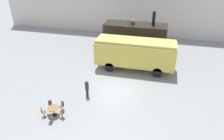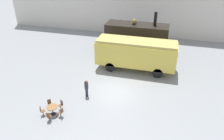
{
  "view_description": "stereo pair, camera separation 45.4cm",
  "coord_description": "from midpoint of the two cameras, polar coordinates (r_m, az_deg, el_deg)",
  "views": [
    {
      "loc": [
        3.78,
        -16.66,
        11.56
      ],
      "look_at": [
        -0.51,
        1.0,
        1.6
      ],
      "focal_mm": 35.0,
      "sensor_mm": 36.0,
      "label": 1
    },
    {
      "loc": [
        4.22,
        -16.55,
        11.56
      ],
      "look_at": [
        -0.51,
        1.0,
        1.6
      ],
      "focal_mm": 35.0,
      "sensor_mm": 36.0,
      "label": 2
    }
  ],
  "objects": [
    {
      "name": "passenger_coach_vintage",
      "position": [
        23.48,
        5.51,
        4.59
      ],
      "size": [
        8.45,
        2.6,
        3.39
      ],
      "color": "#E0C64C",
      "rests_on": "ground_plane"
    },
    {
      "name": "ground_plane",
      "position": [
        20.63,
        0.09,
        -5.37
      ],
      "size": [
        80.0,
        80.0,
        0.0
      ],
      "primitive_type": "plane",
      "color": "gray"
    },
    {
      "name": "cafe_chair_3",
      "position": [
        18.83,
        -16.47,
        -8.62
      ],
      "size": [
        0.4,
        0.4,
        0.87
      ],
      "rotation": [
        0.0,
        0.0,
        11.77
      ],
      "color": "black",
      "rests_on": "ground_plane"
    },
    {
      "name": "cafe_chair_1",
      "position": [
        17.74,
        -13.58,
        -10.79
      ],
      "size": [
        0.37,
        0.36,
        0.87
      ],
      "rotation": [
        0.0,
        0.0,
        9.26
      ],
      "color": "black",
      "rests_on": "ground_plane"
    },
    {
      "name": "backdrop_wall",
      "position": [
        33.51,
        6.76,
        16.37
      ],
      "size": [
        44.0,
        0.15,
        9.0
      ],
      "color": "silver",
      "rests_on": "ground_plane"
    },
    {
      "name": "cafe_chair_4",
      "position": [
        18.27,
        -18.36,
        -10.26
      ],
      "size": [
        0.4,
        0.39,
        0.87
      ],
      "rotation": [
        0.0,
        0.0,
        13.03
      ],
      "color": "black",
      "rests_on": "ground_plane"
    },
    {
      "name": "visitor_person",
      "position": [
        19.44,
        -7.23,
        -4.61
      ],
      "size": [
        0.34,
        0.34,
        1.75
      ],
      "color": "#262633",
      "rests_on": "ground_plane"
    },
    {
      "name": "cafe_chair_0",
      "position": [
        17.58,
        -16.63,
        -11.69
      ],
      "size": [
        0.36,
        0.37,
        0.87
      ],
      "rotation": [
        0.0,
        0.0,
        8.0
      ],
      "color": "black",
      "rests_on": "ground_plane"
    },
    {
      "name": "cafe_chair_2",
      "position": [
        18.51,
        -13.62,
        -8.9
      ],
      "size": [
        0.39,
        0.4,
        0.87
      ],
      "rotation": [
        0.0,
        0.0,
        10.51
      ],
      "color": "black",
      "rests_on": "ground_plane"
    },
    {
      "name": "cafe_table_near",
      "position": [
        18.12,
        -15.77,
        -9.82
      ],
      "size": [
        0.92,
        0.92,
        0.74
      ],
      "color": "black",
      "rests_on": "ground_plane"
    },
    {
      "name": "steam_locomotive",
      "position": [
        27.28,
        5.58,
        8.83
      ],
      "size": [
        7.52,
        2.6,
        5.44
      ],
      "color": "black",
      "rests_on": "ground_plane"
    }
  ]
}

